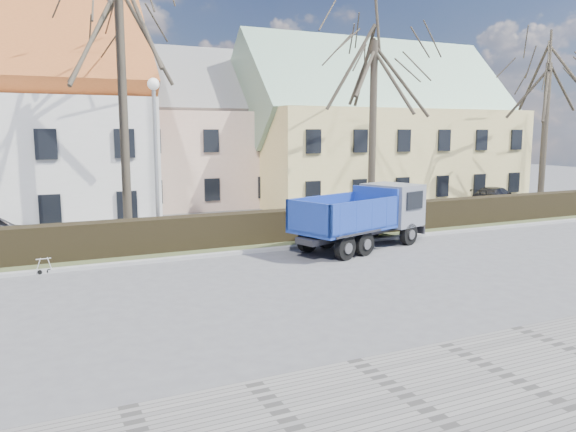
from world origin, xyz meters
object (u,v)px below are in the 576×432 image
dump_truck (357,218)px  parked_car_b (494,197)px  cart_frame (38,266)px  streetlight (156,164)px

dump_truck → parked_car_b: dump_truck is taller
cart_frame → dump_truck: bearing=-4.8°
dump_truck → streetlight: 8.19m
dump_truck → parked_car_b: (14.54, 7.19, -0.64)m
dump_truck → cart_frame: size_ratio=9.76×
dump_truck → streetlight: size_ratio=0.94×
streetlight → parked_car_b: bearing=9.6°
parked_car_b → dump_truck: bearing=91.4°
streetlight → cart_frame: bearing=-150.5°
streetlight → cart_frame: 6.02m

